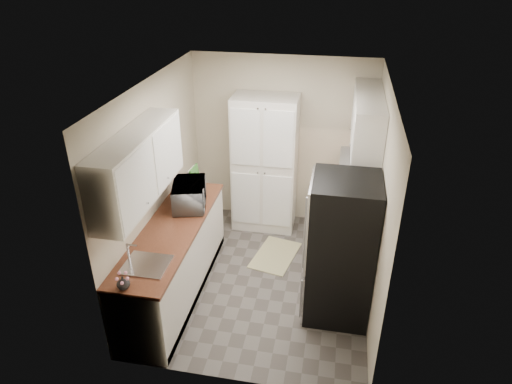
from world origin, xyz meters
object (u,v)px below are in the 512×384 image
wine_bottle (196,184)px  microwave (189,195)px  refrigerator (341,250)px  toaster_oven (352,172)px  electric_range (343,238)px  pantry_cabinet (265,164)px

wine_bottle → microwave: bearing=-86.2°
refrigerator → toaster_oven: size_ratio=3.89×
refrigerator → microwave: (-1.87, 0.50, 0.23)m
electric_range → pantry_cabinet: bearing=141.8°
electric_range → wine_bottle: (-1.93, 0.02, 0.58)m
electric_range → microwave: microwave is taller
pantry_cabinet → microwave: 1.43m
wine_bottle → toaster_oven: wine_bottle is taller
pantry_cabinet → refrigerator: 2.07m
electric_range → microwave: 2.02m
electric_range → wine_bottle: 2.01m
electric_range → microwave: size_ratio=1.99×
electric_range → wine_bottle: size_ratio=4.13×
electric_range → refrigerator: 0.88m
pantry_cabinet → toaster_oven: size_ratio=4.58×
pantry_cabinet → microwave: bearing=-120.7°
electric_range → refrigerator: bearing=-92.5°
pantry_cabinet → refrigerator: (1.14, -1.73, -0.15)m
pantry_cabinet → wine_bottle: pantry_cabinet is taller
refrigerator → toaster_oven: bearing=86.9°
wine_bottle → toaster_oven: bearing=21.1°
microwave → toaster_oven: microwave is taller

